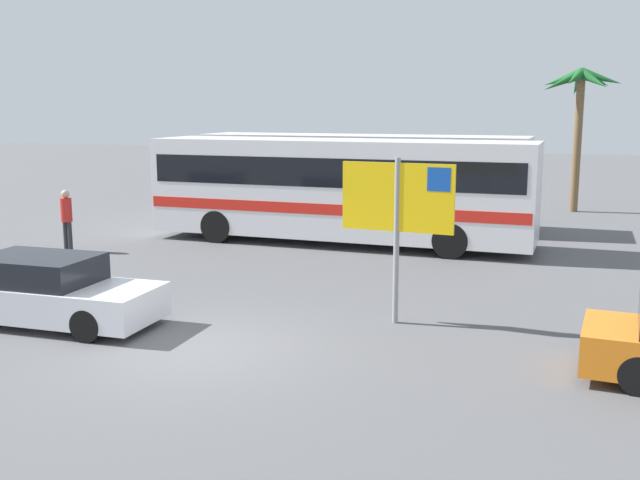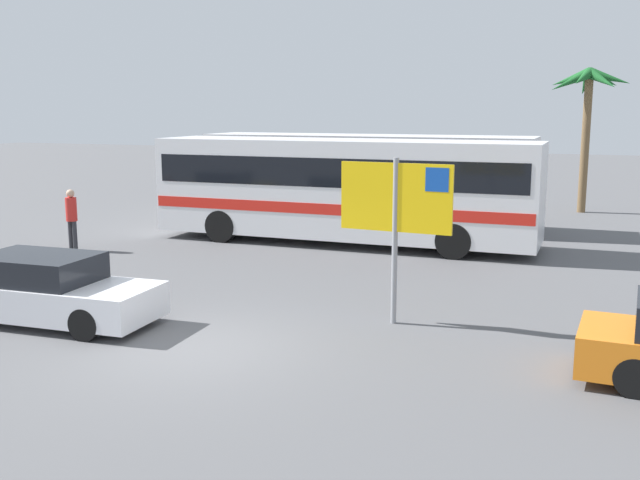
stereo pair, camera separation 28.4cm
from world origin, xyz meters
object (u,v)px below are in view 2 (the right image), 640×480
object	(u,v)px
bus_rear_coach	(365,175)
car_white	(47,290)
ferry_sign	(398,204)
bus_front_coach	(344,186)
pedestrian_by_bus	(72,214)

from	to	relation	value
bus_rear_coach	car_white	bearing A→B (deg)	-98.34
ferry_sign	car_white	world-z (taller)	ferry_sign
bus_front_coach	pedestrian_by_bus	distance (m)	8.06
ferry_sign	car_white	xyz separation A→B (m)	(-6.33, -2.35, -1.69)
pedestrian_by_bus	bus_rear_coach	bearing A→B (deg)	-30.10
pedestrian_by_bus	bus_front_coach	bearing A→B (deg)	-51.25
bus_front_coach	bus_rear_coach	bearing A→B (deg)	97.79
bus_rear_coach	car_white	xyz separation A→B (m)	(-2.04, -13.91, -1.15)
ferry_sign	pedestrian_by_bus	xyz separation A→B (m)	(-10.79, 3.79, -1.26)
car_white	bus_front_coach	bearing A→B (deg)	73.11
bus_rear_coach	car_white	distance (m)	14.10
bus_rear_coach	car_white	world-z (taller)	bus_rear_coach
bus_front_coach	ferry_sign	bearing A→B (deg)	-63.89
car_white	bus_rear_coach	bearing A→B (deg)	79.14
bus_front_coach	car_white	xyz separation A→B (m)	(-2.57, -10.03, -1.15)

